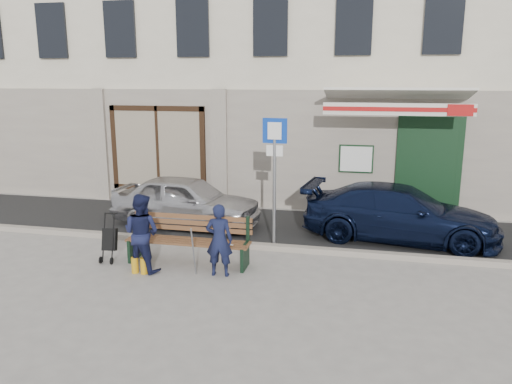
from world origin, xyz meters
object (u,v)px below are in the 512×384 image
(car_silver, at_px, (186,201))
(man, at_px, (219,240))
(bench, at_px, (186,241))
(woman, at_px, (142,233))
(car_navy, at_px, (400,213))
(stroller, at_px, (110,240))
(parking_sign, at_px, (275,162))

(car_silver, relative_size, man, 2.70)
(bench, relative_size, woman, 1.64)
(car_navy, height_order, man, man)
(car_silver, bearing_deg, car_navy, -85.42)
(man, height_order, woman, woman)
(car_navy, distance_m, stroller, 6.15)
(car_navy, relative_size, man, 3.13)
(parking_sign, height_order, bench, parking_sign)
(car_silver, distance_m, stroller, 2.68)
(stroller, bearing_deg, car_silver, 68.63)
(bench, height_order, man, man)
(car_silver, relative_size, parking_sign, 1.33)
(bench, height_order, stroller, bench)
(bench, bearing_deg, stroller, -172.76)
(woman, xyz_separation_m, stroller, (-0.85, 0.34, -0.32))
(woman, bearing_deg, bench, -130.91)
(car_navy, bearing_deg, car_silver, 96.74)
(stroller, bearing_deg, man, -14.00)
(woman, bearing_deg, parking_sign, -130.20)
(car_navy, bearing_deg, bench, 127.31)
(bench, bearing_deg, woman, -140.73)
(woman, bearing_deg, stroller, -12.20)
(car_navy, relative_size, bench, 1.74)
(car_silver, bearing_deg, woman, -170.71)
(car_silver, xyz_separation_m, man, (1.67, -2.85, 0.05))
(parking_sign, xyz_separation_m, stroller, (-2.99, -1.45, -1.41))
(parking_sign, relative_size, man, 2.04)
(car_navy, height_order, bench, car_navy)
(car_silver, height_order, woman, woman)
(car_silver, bearing_deg, stroller, 171.39)
(car_navy, xyz_separation_m, bench, (-4.08, -2.38, -0.15))
(car_silver, distance_m, car_navy, 4.96)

